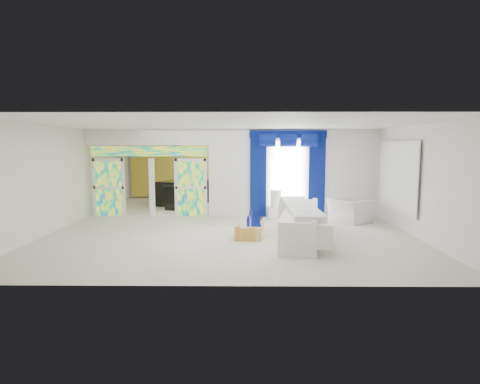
{
  "coord_description": "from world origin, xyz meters",
  "views": [
    {
      "loc": [
        0.42,
        -12.76,
        2.45
      ],
      "look_at": [
        0.3,
        -1.2,
        1.1
      ],
      "focal_mm": 29.99,
      "sensor_mm": 36.0,
      "label": 1
    }
  ],
  "objects_px": {
    "white_sofa": "(301,223)",
    "coffee_table": "(250,228)",
    "console_table": "(284,213)",
    "armchair": "(349,211)",
    "grand_piano": "(184,192)"
  },
  "relations": [
    {
      "from": "white_sofa",
      "to": "console_table",
      "type": "bearing_deg",
      "value": 103.17
    },
    {
      "from": "console_table",
      "to": "grand_piano",
      "type": "relative_size",
      "value": 0.56
    },
    {
      "from": "console_table",
      "to": "armchair",
      "type": "xyz_separation_m",
      "value": [
        2.0,
        -0.74,
        0.19
      ]
    },
    {
      "from": "white_sofa",
      "to": "coffee_table",
      "type": "height_order",
      "value": "white_sofa"
    },
    {
      "from": "console_table",
      "to": "armchair",
      "type": "bearing_deg",
      "value": -20.32
    },
    {
      "from": "coffee_table",
      "to": "grand_piano",
      "type": "distance_m",
      "value": 6.36
    },
    {
      "from": "white_sofa",
      "to": "armchair",
      "type": "relative_size",
      "value": 3.45
    },
    {
      "from": "armchair",
      "to": "coffee_table",
      "type": "bearing_deg",
      "value": 87.24
    },
    {
      "from": "coffee_table",
      "to": "armchair",
      "type": "relative_size",
      "value": 1.41
    },
    {
      "from": "white_sofa",
      "to": "console_table",
      "type": "distance_m",
      "value": 2.89
    },
    {
      "from": "white_sofa",
      "to": "coffee_table",
      "type": "distance_m",
      "value": 1.4
    },
    {
      "from": "white_sofa",
      "to": "console_table",
      "type": "xyz_separation_m",
      "value": [
        -0.15,
        2.88,
        -0.2
      ]
    },
    {
      "from": "grand_piano",
      "to": "coffee_table",
      "type": "bearing_deg",
      "value": -45.1
    },
    {
      "from": "armchair",
      "to": "grand_piano",
      "type": "bearing_deg",
      "value": 23.89
    },
    {
      "from": "white_sofa",
      "to": "grand_piano",
      "type": "height_order",
      "value": "grand_piano"
    }
  ]
}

